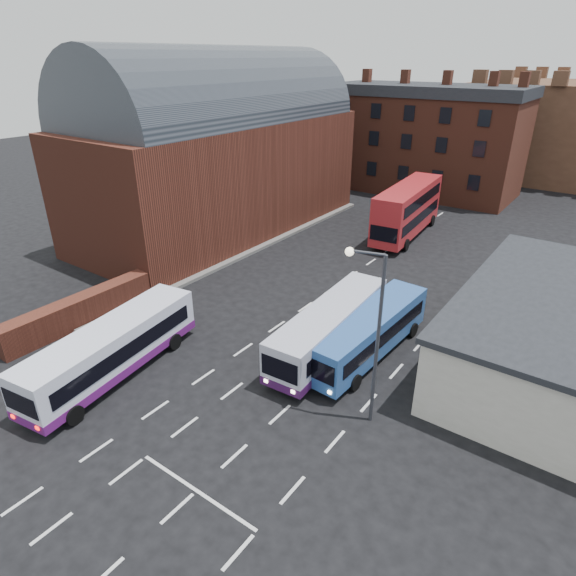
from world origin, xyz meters
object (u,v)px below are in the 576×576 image
Objects in this scene: bus_white_inbound at (330,326)px; pedestrian_beige at (27,394)px; bus_red_double at (407,210)px; street_lamp at (372,324)px; bus_blue at (369,331)px; bus_white_outbound at (112,347)px.

pedestrian_beige is at bearing 51.33° from bus_white_inbound.
street_lamp is at bearing 104.67° from bus_red_double.
bus_blue is at bearing 115.90° from street_lamp.
bus_white_inbound reaches higher than pedestrian_beige.
street_lamp is at bearing 11.92° from bus_white_outbound.
bus_white_inbound is 6.56× the size of pedestrian_beige.
bus_red_double is 7.60× the size of pedestrian_beige.
bus_white_inbound is 1.23× the size of street_lamp.
bus_blue is (1.96, 0.85, -0.08)m from bus_white_inbound.
bus_white_outbound reaches higher than pedestrian_beige.
bus_white_inbound is 15.51m from pedestrian_beige.
street_lamp is 5.32× the size of pedestrian_beige.
bus_blue is (9.93, 9.32, -0.11)m from bus_white_outbound.
bus_red_double is (-6.38, 19.92, 0.93)m from bus_blue.
bus_white_outbound is 29.46m from bus_red_double.
bus_blue is at bearing -138.55° from pedestrian_beige.
bus_white_inbound is (7.97, 8.46, -0.04)m from bus_white_outbound.
bus_white_inbound is at bearing 38.30° from bus_white_outbound.
street_lamp reaches higher than pedestrian_beige.
bus_white_outbound is 1.28× the size of street_lamp.
street_lamp reaches higher than bus_blue.
bus_blue is 0.82× the size of bus_red_double.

